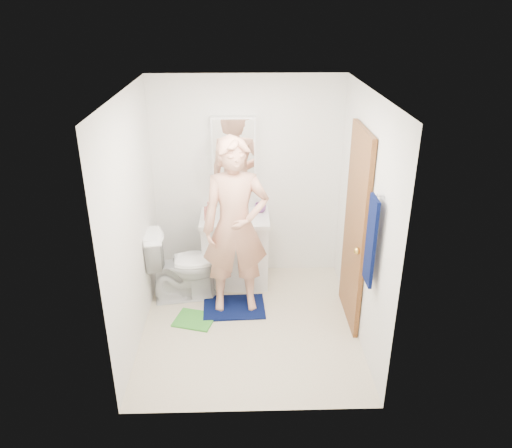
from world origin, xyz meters
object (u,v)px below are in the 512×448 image
(toilet, at_px, (184,264))
(vanity_cabinet, at_px, (235,251))
(man, at_px, (235,227))
(soap_dispenser, at_px, (208,211))
(towel, at_px, (371,241))
(medicine_cabinet, at_px, (234,147))
(toothbrush_cup, at_px, (260,208))

(toilet, bearing_deg, vanity_cabinet, -67.99)
(man, bearing_deg, toilet, 155.08)
(toilet, height_order, soap_dispenser, soap_dispenser)
(towel, bearing_deg, medicine_cabinet, 124.61)
(toilet, distance_m, man, 0.84)
(man, bearing_deg, toothbrush_cup, 63.63)
(medicine_cabinet, bearing_deg, toilet, -135.13)
(medicine_cabinet, relative_size, towel, 0.87)
(vanity_cabinet, height_order, towel, towel)
(vanity_cabinet, height_order, medicine_cabinet, medicine_cabinet)
(toilet, bearing_deg, man, -119.95)
(vanity_cabinet, bearing_deg, towel, -51.53)
(medicine_cabinet, height_order, man, medicine_cabinet)
(medicine_cabinet, relative_size, toothbrush_cup, 5.29)
(toilet, xyz_separation_m, toothbrush_cup, (0.87, 0.46, 0.48))
(towel, bearing_deg, man, 141.76)
(medicine_cabinet, distance_m, soap_dispenser, 0.77)
(vanity_cabinet, bearing_deg, toothbrush_cup, 22.00)
(towel, height_order, toilet, towel)
(toothbrush_cup, xyz_separation_m, man, (-0.28, -0.69, 0.07))
(soap_dispenser, distance_m, man, 0.58)
(soap_dispenser, height_order, toothbrush_cup, soap_dispenser)
(vanity_cabinet, xyz_separation_m, towel, (1.18, -1.48, 0.85))
(toilet, relative_size, man, 0.44)
(vanity_cabinet, xyz_separation_m, toothbrush_cup, (0.30, 0.12, 0.50))
(toilet, bearing_deg, toothbrush_cup, -70.94)
(vanity_cabinet, xyz_separation_m, medicine_cabinet, (0.00, 0.22, 1.20))
(medicine_cabinet, xyz_separation_m, soap_dispenser, (-0.29, -0.30, -0.65))
(towel, bearing_deg, toilet, 146.89)
(towel, height_order, soap_dispenser, towel)
(vanity_cabinet, bearing_deg, man, -88.37)
(medicine_cabinet, height_order, soap_dispenser, medicine_cabinet)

